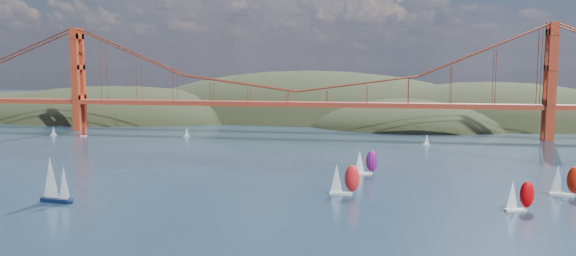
# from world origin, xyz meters

# --- Properties ---
(ground) EXTENTS (1200.00, 1200.00, 0.00)m
(ground) POSITION_xyz_m (0.00, 0.00, 0.00)
(ground) COLOR black
(ground) RESTS_ON ground
(headlands) EXTENTS (725.00, 225.00, 96.00)m
(headlands) POSITION_xyz_m (44.95, 278.29, -12.46)
(headlands) COLOR black
(headlands) RESTS_ON ground
(bridge) EXTENTS (552.00, 12.00, 55.00)m
(bridge) POSITION_xyz_m (-1.75, 180.00, 32.23)
(bridge) COLOR maroon
(bridge) RESTS_ON ground
(sloop_navy) EXTENTS (8.88, 5.40, 13.40)m
(sloop_navy) POSITION_xyz_m (-40.89, 30.31, 5.92)
(sloop_navy) COLOR black
(sloop_navy) RESTS_ON ground
(racer_0) EXTENTS (8.19, 3.28, 9.48)m
(racer_0) POSITION_xyz_m (32.81, 51.23, 4.48)
(racer_0) COLOR silver
(racer_0) RESTS_ON ground
(racer_1) EXTENTS (7.57, 4.65, 8.47)m
(racer_1) POSITION_xyz_m (76.32, 41.05, 4.00)
(racer_1) COLOR silver
(racer_1) RESTS_ON ground
(racer_2) EXTENTS (8.42, 4.20, 9.47)m
(racer_2) POSITION_xyz_m (92.48, 59.84, 4.48)
(racer_2) COLOR white
(racer_2) RESTS_ON ground
(racer_rwb) EXTENTS (7.96, 4.45, 8.93)m
(racer_rwb) POSITION_xyz_m (37.71, 81.02, 4.22)
(racer_rwb) COLOR white
(racer_rwb) RESTS_ON ground
(distant_boat_1) EXTENTS (3.00, 2.00, 4.70)m
(distant_boat_1) POSITION_xyz_m (-121.13, 156.44, 2.41)
(distant_boat_1) COLOR silver
(distant_boat_1) RESTS_ON ground
(distant_boat_2) EXTENTS (3.00, 2.00, 4.70)m
(distant_boat_2) POSITION_xyz_m (-103.98, 155.20, 2.41)
(distant_boat_2) COLOR silver
(distant_boat_2) RESTS_ON ground
(distant_boat_3) EXTENTS (3.00, 2.00, 4.70)m
(distant_boat_3) POSITION_xyz_m (-52.88, 162.71, 2.41)
(distant_boat_3) COLOR silver
(distant_boat_3) RESTS_ON ground
(distant_boat_8) EXTENTS (3.00, 2.00, 4.70)m
(distant_boat_8) POSITION_xyz_m (62.48, 153.52, 2.41)
(distant_boat_8) COLOR silver
(distant_boat_8) RESTS_ON ground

